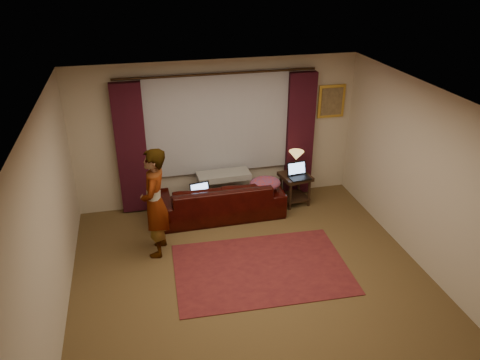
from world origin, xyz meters
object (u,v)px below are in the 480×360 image
sofa (220,192)px  end_table (295,189)px  person (155,203)px  laptop_table (300,171)px  laptop_sofa (202,193)px  tiffany_lamp (296,162)px

sofa → end_table: size_ratio=3.81×
person → sofa: bearing=142.0°
laptop_table → person: 2.71m
sofa → end_table: sofa is taller
laptop_sofa → end_table: size_ratio=0.64×
person → laptop_sofa: bearing=145.4°
tiffany_lamp → person: bearing=-157.8°
sofa → laptop_sofa: 0.39m
sofa → tiffany_lamp: (1.43, 0.16, 0.35)m
tiffany_lamp → person: size_ratio=0.25×
sofa → laptop_table: sofa is taller
laptop_sofa → laptop_table: 1.78m
person → laptop_table: bearing=122.3°
sofa → laptop_sofa: bearing=27.6°
person → tiffany_lamp: bearing=126.3°
end_table → tiffany_lamp: tiffany_lamp is taller
laptop_sofa → sofa: bearing=18.1°
laptop_sofa → tiffany_lamp: tiffany_lamp is taller
sofa → person: 1.50m
end_table → laptop_table: bearing=-81.2°
end_table → laptop_table: laptop_table is taller
sofa → end_table: bearing=-176.2°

